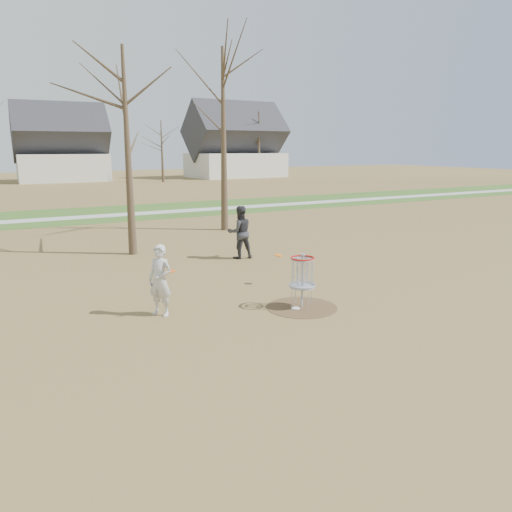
{
  "coord_description": "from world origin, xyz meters",
  "views": [
    {
      "loc": [
        -6.82,
        -10.02,
        3.97
      ],
      "look_at": [
        -0.5,
        1.5,
        1.1
      ],
      "focal_mm": 35.0,
      "sensor_mm": 36.0,
      "label": 1
    }
  ],
  "objects": [
    {
      "name": "ground",
      "position": [
        0.0,
        0.0,
        0.0
      ],
      "size": [
        160.0,
        160.0,
        0.0
      ],
      "primitive_type": "plane",
      "color": "brown",
      "rests_on": "ground"
    },
    {
      "name": "green_band",
      "position": [
        0.0,
        21.0,
        0.01
      ],
      "size": [
        160.0,
        8.0,
        0.01
      ],
      "primitive_type": "cube",
      "color": "#2D5119",
      "rests_on": "ground"
    },
    {
      "name": "footpath",
      "position": [
        0.0,
        20.0,
        0.01
      ],
      "size": [
        160.0,
        1.5,
        0.01
      ],
      "primitive_type": "cube",
      "color": "#9E9E99",
      "rests_on": "green_band"
    },
    {
      "name": "dirt_circle",
      "position": [
        0.0,
        0.0,
        0.01
      ],
      "size": [
        1.8,
        1.8,
        0.01
      ],
      "primitive_type": "cylinder",
      "color": "#47331E",
      "rests_on": "ground"
    },
    {
      "name": "player_standing",
      "position": [
        -3.3,
        1.14,
        0.87
      ],
      "size": [
        0.7,
        0.75,
        1.73
      ],
      "primitive_type": "imported",
      "rotation": [
        0.0,
        0.0,
        -0.96
      ],
      "color": "#BDBDBD",
      "rests_on": "ground"
    },
    {
      "name": "player_throwing",
      "position": [
        1.25,
        5.9,
        0.96
      ],
      "size": [
        1.02,
        0.85,
        1.91
      ],
      "primitive_type": "imported",
      "rotation": [
        0.0,
        0.0,
        3.0
      ],
      "color": "#2E2E32",
      "rests_on": "ground"
    },
    {
      "name": "disc_grounded",
      "position": [
        -0.21,
        -0.04,
        0.02
      ],
      "size": [
        0.22,
        0.22,
        0.02
      ],
      "primitive_type": "cylinder",
      "color": "white",
      "rests_on": "dirt_circle"
    },
    {
      "name": "discs_in_play",
      "position": [
        -1.15,
        1.6,
        0.98
      ],
      "size": [
        3.92,
        1.36,
        0.26
      ],
      "color": "orange",
      "rests_on": "ground"
    },
    {
      "name": "disc_golf_basket",
      "position": [
        0.0,
        0.0,
        0.91
      ],
      "size": [
        0.64,
        0.64,
        1.35
      ],
      "color": "#9EA3AD",
      "rests_on": "ground"
    },
    {
      "name": "bare_trees",
      "position": [
        1.78,
        35.79,
        5.35
      ],
      "size": [
        52.62,
        44.98,
        9.0
      ],
      "color": "#382B1E",
      "rests_on": "ground"
    },
    {
      "name": "houses_row",
      "position": [
        4.32,
        52.56,
        3.52
      ],
      "size": [
        56.51,
        10.01,
        7.26
      ],
      "color": "silver",
      "rests_on": "ground"
    }
  ]
}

